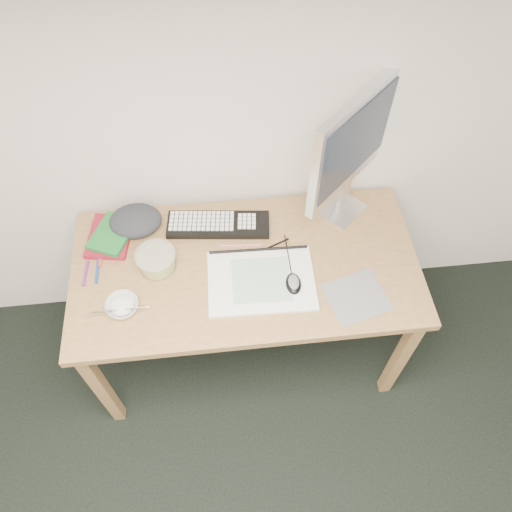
{
  "coord_description": "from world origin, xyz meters",
  "views": [
    {
      "loc": [
        -0.18,
        0.31,
        2.42
      ],
      "look_at": [
        -0.06,
        1.41,
        0.83
      ],
      "focal_mm": 35.0,
      "sensor_mm": 36.0,
      "label": 1
    }
  ],
  "objects_px": {
    "desk": "(246,276)",
    "rice_bowl": "(123,306)",
    "keyboard": "(218,225)",
    "sketchpad": "(261,281)",
    "monitor": "(354,144)"
  },
  "relations": [
    {
      "from": "rice_bowl",
      "to": "monitor",
      "type": "bearing_deg",
      "value": 23.29
    },
    {
      "from": "keyboard",
      "to": "monitor",
      "type": "height_order",
      "value": "monitor"
    },
    {
      "from": "monitor",
      "to": "rice_bowl",
      "type": "xyz_separation_m",
      "value": [
        -0.92,
        -0.4,
        -0.36
      ]
    },
    {
      "from": "desk",
      "to": "sketchpad",
      "type": "xyz_separation_m",
      "value": [
        0.05,
        -0.08,
        0.09
      ]
    },
    {
      "from": "keyboard",
      "to": "sketchpad",
      "type": "bearing_deg",
      "value": -56.63
    },
    {
      "from": "monitor",
      "to": "desk",
      "type": "bearing_deg",
      "value": 165.95
    },
    {
      "from": "monitor",
      "to": "rice_bowl",
      "type": "distance_m",
      "value": 1.07
    },
    {
      "from": "sketchpad",
      "to": "monitor",
      "type": "relative_size",
      "value": 0.69
    },
    {
      "from": "keyboard",
      "to": "monitor",
      "type": "relative_size",
      "value": 0.71
    },
    {
      "from": "desk",
      "to": "rice_bowl",
      "type": "relative_size",
      "value": 11.19
    },
    {
      "from": "desk",
      "to": "rice_bowl",
      "type": "bearing_deg",
      "value": -162.81
    },
    {
      "from": "monitor",
      "to": "sketchpad",
      "type": "bearing_deg",
      "value": 177.17
    },
    {
      "from": "keyboard",
      "to": "monitor",
      "type": "distance_m",
      "value": 0.65
    },
    {
      "from": "sketchpad",
      "to": "rice_bowl",
      "type": "height_order",
      "value": "rice_bowl"
    },
    {
      "from": "desk",
      "to": "monitor",
      "type": "bearing_deg",
      "value": 29.37
    }
  ]
}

